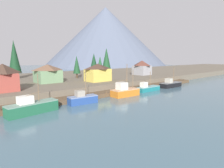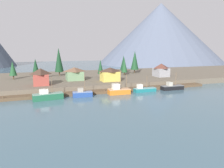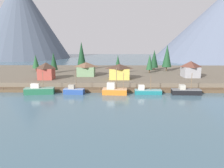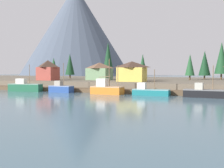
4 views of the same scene
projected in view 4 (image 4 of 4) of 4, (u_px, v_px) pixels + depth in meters
The scene contains 19 objects.
ground_plane at pixel (132, 90), 91.74m from camera, with size 400.00×400.00×1.00m, color #476675.
dock at pixel (111, 91), 74.96m from camera, with size 80.00×4.00×1.60m.
shoreline_bank at pixel (143, 83), 102.80m from camera, with size 400.00×56.00×2.50m, color #665B4C.
mountain_west_peak at pixel (76, 31), 246.48m from camera, with size 92.56×92.56×74.94m, color #475160.
fishing_boat_green at pixel (25, 87), 79.79m from camera, with size 9.35×3.66×7.19m.
fishing_boat_blue at pixel (61, 88), 76.10m from camera, with size 6.65×3.02×7.56m.
fishing_boat_orange at pixel (106, 89), 71.06m from camera, with size 7.84×3.64×8.46m.
fishing_boat_teal at pixel (150, 91), 67.73m from camera, with size 8.41×2.55×5.94m.
fishing_boat_black at pixel (205, 93), 62.97m from camera, with size 9.04×3.24×6.80m.
house_red at pixel (48, 70), 92.56m from camera, with size 5.65×5.52×6.28m.
house_green at pixel (99, 71), 95.50m from camera, with size 7.25×6.88×5.58m.
house_yellow at pixel (132, 71), 83.33m from camera, with size 7.78×5.66×5.68m.
conifer_near_left at pixel (190, 65), 93.80m from camera, with size 3.00×3.00×8.28m.
conifer_near_right at pixel (70, 64), 108.91m from camera, with size 3.45×3.45×9.16m.
conifer_mid_left at pixel (222, 58), 96.59m from camera, with size 4.40×4.40×12.36m.
conifer_mid_right at pixel (108, 58), 114.14m from camera, with size 4.36×4.36×13.90m.
conifer_back_left at pixel (205, 63), 101.51m from camera, with size 4.03×4.03×9.75m.
conifer_back_right at pixel (54, 66), 116.23m from camera, with size 3.25×3.25×7.93m.
conifer_centre at pixel (143, 64), 95.02m from camera, with size 2.73×2.73×8.32m.
Camera 4 is at (27.80, -67.42, 6.10)m, focal length 47.50 mm.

